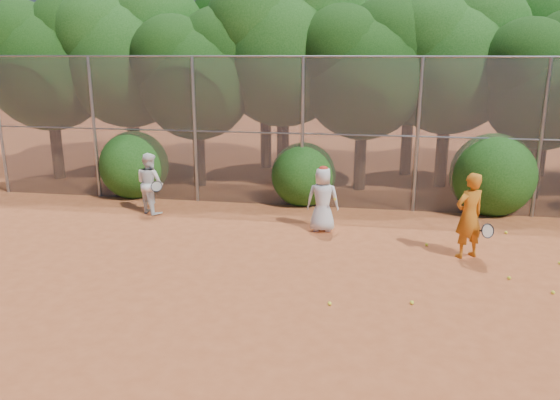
# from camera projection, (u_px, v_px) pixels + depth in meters

# --- Properties ---
(ground) EXTENTS (80.00, 80.00, 0.00)m
(ground) POSITION_uv_depth(u_px,v_px,m) (313.00, 303.00, 9.23)
(ground) COLOR #AB4F26
(ground) RESTS_ON ground
(fence_back) EXTENTS (20.05, 0.09, 4.03)m
(fence_back) POSITION_uv_depth(u_px,v_px,m) (335.00, 133.00, 14.41)
(fence_back) COLOR gray
(fence_back) RESTS_ON ground
(tree_0) EXTENTS (4.38, 3.81, 6.00)m
(tree_0) POSITION_uv_depth(u_px,v_px,m) (49.00, 58.00, 17.39)
(tree_0) COLOR black
(tree_0) RESTS_ON ground
(tree_1) EXTENTS (4.64, 4.03, 6.35)m
(tree_1) POSITION_uv_depth(u_px,v_px,m) (129.00, 50.00, 17.40)
(tree_1) COLOR black
(tree_1) RESTS_ON ground
(tree_2) EXTENTS (3.99, 3.47, 5.47)m
(tree_2) POSITION_uv_depth(u_px,v_px,m) (198.00, 70.00, 16.47)
(tree_2) COLOR black
(tree_2) RESTS_ON ground
(tree_3) EXTENTS (4.89, 4.26, 6.70)m
(tree_3) POSITION_uv_depth(u_px,v_px,m) (285.00, 42.00, 16.80)
(tree_3) COLOR black
(tree_3) RESTS_ON ground
(tree_4) EXTENTS (4.19, 3.64, 5.73)m
(tree_4) POSITION_uv_depth(u_px,v_px,m) (366.00, 64.00, 15.98)
(tree_4) COLOR black
(tree_4) RESTS_ON ground
(tree_5) EXTENTS (4.51, 3.92, 6.17)m
(tree_5) POSITION_uv_depth(u_px,v_px,m) (451.00, 54.00, 16.25)
(tree_5) COLOR black
(tree_5) RESTS_ON ground
(tree_6) EXTENTS (3.86, 3.36, 5.29)m
(tree_6) POSITION_uv_depth(u_px,v_px,m) (548.00, 76.00, 15.03)
(tree_6) COLOR black
(tree_6) RESTS_ON ground
(tree_9) EXTENTS (4.83, 4.20, 6.62)m
(tree_9) POSITION_uv_depth(u_px,v_px,m) (131.00, 45.00, 19.70)
(tree_9) COLOR black
(tree_9) RESTS_ON ground
(tree_10) EXTENTS (5.15, 4.48, 7.06)m
(tree_10) POSITION_uv_depth(u_px,v_px,m) (267.00, 37.00, 18.99)
(tree_10) COLOR black
(tree_10) RESTS_ON ground
(tree_11) EXTENTS (4.64, 4.03, 6.35)m
(tree_11) POSITION_uv_depth(u_px,v_px,m) (414.00, 50.00, 17.91)
(tree_11) COLOR black
(tree_11) RESTS_ON ground
(tree_12) EXTENTS (5.02, 4.37, 6.88)m
(tree_12) POSITION_uv_depth(u_px,v_px,m) (556.00, 39.00, 17.64)
(tree_12) COLOR black
(tree_12) RESTS_ON ground
(bush_0) EXTENTS (2.00, 2.00, 2.00)m
(bush_0) POSITION_uv_depth(u_px,v_px,m) (134.00, 162.00, 15.94)
(bush_0) COLOR #184611
(bush_0) RESTS_ON ground
(bush_1) EXTENTS (1.80, 1.80, 1.80)m
(bush_1) POSITION_uv_depth(u_px,v_px,m) (303.00, 172.00, 15.14)
(bush_1) COLOR #184611
(bush_1) RESTS_ON ground
(bush_2) EXTENTS (2.20, 2.20, 2.20)m
(bush_2) POSITION_uv_depth(u_px,v_px,m) (493.00, 171.00, 14.26)
(bush_2) COLOR #184611
(bush_2) RESTS_ON ground
(player_yellow) EXTENTS (0.90, 0.70, 1.79)m
(player_yellow) POSITION_uv_depth(u_px,v_px,m) (469.00, 216.00, 11.10)
(player_yellow) COLOR #C56B17
(player_yellow) RESTS_ON ground
(player_teen) EXTENTS (0.78, 0.52, 1.57)m
(player_teen) POSITION_uv_depth(u_px,v_px,m) (323.00, 199.00, 12.78)
(player_teen) COLOR silver
(player_teen) RESTS_ON ground
(player_white) EXTENTS (0.98, 0.93, 1.60)m
(player_white) POSITION_uv_depth(u_px,v_px,m) (150.00, 183.00, 14.23)
(player_white) COLOR white
(player_white) RESTS_ON ground
(ball_0) EXTENTS (0.07, 0.07, 0.07)m
(ball_0) POSITION_uv_depth(u_px,v_px,m) (509.00, 278.00, 10.18)
(ball_0) COLOR yellow
(ball_0) RESTS_ON ground
(ball_1) EXTENTS (0.07, 0.07, 0.07)m
(ball_1) POSITION_uv_depth(u_px,v_px,m) (427.00, 245.00, 11.93)
(ball_1) COLOR yellow
(ball_1) RESTS_ON ground
(ball_2) EXTENTS (0.07, 0.07, 0.07)m
(ball_2) POSITION_uv_depth(u_px,v_px,m) (412.00, 303.00, 9.18)
(ball_2) COLOR yellow
(ball_2) RESTS_ON ground
(ball_3) EXTENTS (0.07, 0.07, 0.07)m
(ball_3) POSITION_uv_depth(u_px,v_px,m) (553.00, 292.00, 9.57)
(ball_3) COLOR yellow
(ball_3) RESTS_ON ground
(ball_4) EXTENTS (0.07, 0.07, 0.07)m
(ball_4) POSITION_uv_depth(u_px,v_px,m) (330.00, 303.00, 9.15)
(ball_4) COLOR yellow
(ball_4) RESTS_ON ground
(ball_5) EXTENTS (0.07, 0.07, 0.07)m
(ball_5) POSITION_uv_depth(u_px,v_px,m) (506.00, 233.00, 12.74)
(ball_5) COLOR yellow
(ball_5) RESTS_ON ground
(ball_6) EXTENTS (0.07, 0.07, 0.07)m
(ball_6) POSITION_uv_depth(u_px,v_px,m) (560.00, 263.00, 10.91)
(ball_6) COLOR yellow
(ball_6) RESTS_ON ground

